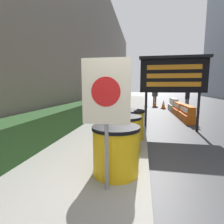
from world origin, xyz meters
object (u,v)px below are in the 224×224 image
Objects in this scene: barrel_drum_foreground at (116,150)px; traffic_cone_near at (163,104)px; barrel_drum_back at (130,124)px; jersey_barrier_orange_far at (187,114)px; jersey_barrier_white at (173,105)px; jersey_barrier_orange_near at (179,110)px; pedestrian_worker at (187,97)px; barrel_drum_middle at (123,134)px; pedestrian_passerby at (155,94)px; traffic_cone_mid at (155,103)px; message_board at (173,75)px; traffic_light_near_curb at (147,78)px; warning_sign at (106,100)px.

traffic_cone_near is at bearing 79.43° from barrel_drum_foreground.
barrel_drum_foreground is at bearing -92.60° from barrel_drum_back.
jersey_barrier_orange_far is 2.68× the size of traffic_cone_near.
jersey_barrier_white is at bearing 72.06° from barrel_drum_back.
traffic_cone_near is (-0.57, 3.13, 0.01)m from jersey_barrier_orange_near.
jersey_barrier_white is at bearing 75.26° from barrel_drum_foreground.
barrel_drum_foreground reaches higher than traffic_cone_near.
barrel_drum_middle is at bearing -174.60° from pedestrian_worker.
pedestrian_passerby is (1.59, 12.72, 0.45)m from barrel_drum_middle.
jersey_barrier_white is at bearing 90.00° from jersey_barrier_orange_near.
barrel_drum_foreground is 1.00× the size of barrel_drum_back.
barrel_drum_foreground is 6.89m from jersey_barrier_orange_far.
traffic_cone_near is at bearing 78.41° from barrel_drum_middle.
pedestrian_worker reaches higher than jersey_barrier_orange_near.
pedestrian_passerby is at bearing 83.36° from barrel_drum_foreground.
barrel_drum_foreground reaches higher than jersey_barrier_orange_near.
barrel_drum_middle is 1.41× the size of traffic_cone_mid.
barrel_drum_back is at bearing -127.95° from message_board.
barrel_drum_back is 11.70m from pedestrian_passerby.
traffic_light_near_curb is at bearing 100.04° from jersey_barrier_orange_far.
message_board is (1.66, 4.71, 0.64)m from warning_sign.
pedestrian_passerby is (-0.54, 2.34, 0.71)m from traffic_cone_near.
barrel_drum_middle is 9.58m from jersey_barrier_white.
pedestrian_worker is at bearing 71.79° from warning_sign.
traffic_cone_near is 0.20× the size of traffic_light_near_curb.
jersey_barrier_orange_far is at bearing 66.78° from barrel_drum_foreground.
jersey_barrier_white is at bearing 64.22° from pedestrian_passerby.
barrel_drum_middle is 15.51m from traffic_light_near_curb.
pedestrian_passerby is at bearing 82.58° from barrel_drum_back.
message_board is at bearing 62.56° from barrel_drum_middle.
pedestrian_passerby is at bearing 83.36° from warning_sign.
barrel_drum_foreground is 0.24× the size of traffic_light_near_curb.
jersey_barrier_white is 0.96× the size of pedestrian_passerby.
traffic_light_near_curb is at bearing 86.81° from barrel_drum_foreground.
message_board is at bearing -89.74° from traffic_cone_mid.
message_board reaches higher than traffic_cone_mid.
pedestrian_worker is (1.32, 3.52, 0.62)m from jersey_barrier_orange_near.
pedestrian_worker is at bearing 67.85° from barrel_drum_back.
jersey_barrier_orange_near is 8.61m from traffic_light_near_curb.
jersey_barrier_orange_far reaches higher than traffic_cone_near.
traffic_light_near_curb reaches higher than barrel_drum_foreground.
warning_sign is at bearing -93.38° from barrel_drum_back.
jersey_barrier_white is 2.13m from pedestrian_worker.
message_board is 9.74m from pedestrian_passerby.
warning_sign is 0.54× the size of traffic_light_near_curb.
jersey_barrier_white is at bearing -64.58° from traffic_cone_near.
barrel_drum_foreground is at bearing -100.57° from traffic_cone_near.
jersey_barrier_orange_far is 6.54m from traffic_cone_mid.
jersey_barrier_orange_near is 0.99× the size of pedestrian_worker.
barrel_drum_foreground is at bearing -172.89° from pedestrian_worker.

